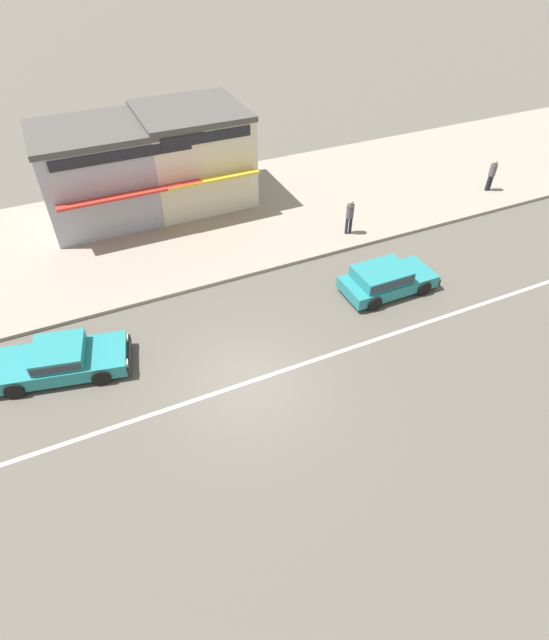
# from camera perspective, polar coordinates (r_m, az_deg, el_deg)

# --- Properties ---
(ground_plane) EXTENTS (160.00, 160.00, 0.00)m
(ground_plane) POSITION_cam_1_polar(r_m,az_deg,el_deg) (16.18, -2.90, -7.09)
(ground_plane) COLOR #544F47
(lane_centre_stripe) EXTENTS (50.40, 0.14, 0.01)m
(lane_centre_stripe) POSITION_cam_1_polar(r_m,az_deg,el_deg) (16.18, -2.90, -7.08)
(lane_centre_stripe) COLOR silver
(lane_centre_stripe) RESTS_ON ground
(kerb_strip) EXTENTS (68.00, 10.00, 0.15)m
(kerb_strip) POSITION_cam_1_polar(r_m,az_deg,el_deg) (24.02, -12.41, 10.14)
(kerb_strip) COLOR gray
(kerb_strip) RESTS_ON ground
(hatchback_teal_0) EXTENTS (3.76, 1.80, 1.10)m
(hatchback_teal_0) POSITION_cam_1_polar(r_m,az_deg,el_deg) (19.82, 12.59, 4.62)
(hatchback_teal_0) COLOR teal
(hatchback_teal_0) RESTS_ON ground
(sedan_teal_1) EXTENTS (4.58, 2.59, 1.06)m
(sedan_teal_1) POSITION_cam_1_polar(r_m,az_deg,el_deg) (17.53, -23.24, -4.15)
(sedan_teal_1) COLOR teal
(sedan_teal_1) RESTS_ON ground
(pedestrian_near_clock) EXTENTS (0.34, 0.34, 1.63)m
(pedestrian_near_clock) POSITION_cam_1_polar(r_m,az_deg,el_deg) (22.79, 8.60, 11.87)
(pedestrian_near_clock) COLOR #232838
(pedestrian_near_clock) RESTS_ON kerb_strip
(pedestrian_mid_kerb) EXTENTS (0.34, 0.34, 1.61)m
(pedestrian_mid_kerb) POSITION_cam_1_polar(r_m,az_deg,el_deg) (28.58, 23.62, 15.16)
(pedestrian_mid_kerb) COLOR #232838
(pedestrian_mid_kerb) RESTS_ON kerb_strip
(shopfront_corner_warung) EXTENTS (4.81, 5.42, 4.35)m
(shopfront_corner_warung) POSITION_cam_1_polar(r_m,az_deg,el_deg) (25.53, -9.14, 18.18)
(shopfront_corner_warung) COLOR beige
(shopfront_corner_warung) RESTS_ON kerb_strip
(shopfront_mid_block) EXTENTS (6.96, 5.22, 4.17)m
(shopfront_mid_block) POSITION_cam_1_polar(r_m,az_deg,el_deg) (24.88, -17.28, 16.06)
(shopfront_mid_block) COLOR #999EA8
(shopfront_mid_block) RESTS_ON kerb_strip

